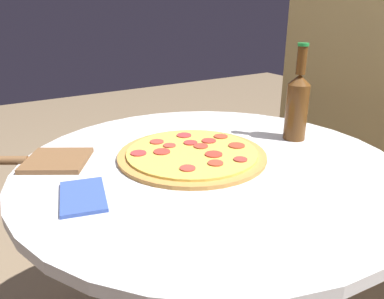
{
  "coord_description": "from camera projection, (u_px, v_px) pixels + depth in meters",
  "views": [
    {
      "loc": [
        0.69,
        -0.49,
        1.08
      ],
      "look_at": [
        -0.05,
        -0.02,
        0.74
      ],
      "focal_mm": 35.0,
      "sensor_mm": 36.0,
      "label": 1
    }
  ],
  "objects": [
    {
      "name": "beer_bottle",
      "position": [
        297.0,
        104.0,
        1.05
      ],
      "size": [
        0.06,
        0.06,
        0.27
      ],
      "color": "#563314",
      "rests_on": "table"
    },
    {
      "name": "pizza_paddle",
      "position": [
        43.0,
        160.0,
        0.92
      ],
      "size": [
        0.23,
        0.3,
        0.02
      ],
      "rotation": [
        0.0,
        0.0,
        -2.13
      ],
      "color": "brown",
      "rests_on": "table"
    },
    {
      "name": "napkin",
      "position": [
        83.0,
        196.0,
        0.75
      ],
      "size": [
        0.16,
        0.12,
        0.01
      ],
      "color": "#334C99",
      "rests_on": "table"
    },
    {
      "name": "table",
      "position": [
        208.0,
        223.0,
        0.99
      ],
      "size": [
        0.94,
        0.94,
        0.72
      ],
      "color": "silver",
      "rests_on": "ground_plane"
    },
    {
      "name": "pizza",
      "position": [
        192.0,
        154.0,
        0.95
      ],
      "size": [
        0.38,
        0.38,
        0.02
      ],
      "color": "#B77F3D",
      "rests_on": "table"
    }
  ]
}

